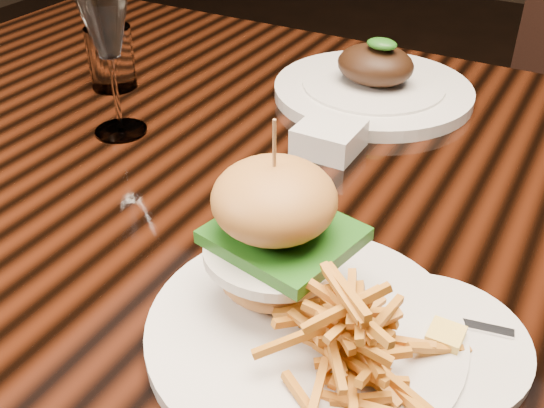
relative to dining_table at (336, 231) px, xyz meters
The scene contains 7 objects.
dining_table is the anchor object (origin of this frame).
burger_plate 0.29m from the dining_table, 72.70° to the right, with size 0.27×0.27×0.18m.
side_saucer 0.28m from the dining_table, 49.60° to the right, with size 0.17×0.17×0.02m.
ramekin 0.12m from the dining_table, 125.48° to the left, with size 0.08×0.08×0.04m, color silver.
wine_glass 0.38m from the dining_table, behind, with size 0.07×0.07×0.20m.
water_tumbler 0.44m from the dining_table, 169.13° to the left, with size 0.07×0.07×0.09m, color white.
far_dish 0.26m from the dining_table, 102.54° to the left, with size 0.29×0.29×0.09m.
Camera 1 is at (0.24, -0.60, 1.15)m, focal length 42.00 mm.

